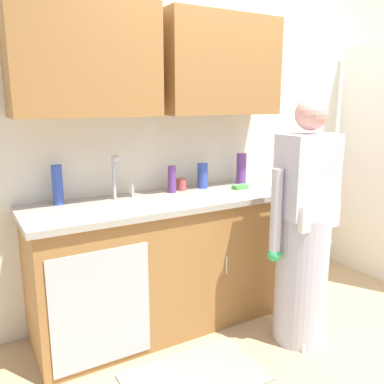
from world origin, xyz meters
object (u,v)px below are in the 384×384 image
Objects in this scene: bottle_cleaner_spray at (241,168)px; sponge at (240,187)px; bottle_soap at (58,185)px; sink at (128,205)px; bottle_water_short at (203,176)px; bottle_dish_liquid at (172,179)px; knife_on_counter at (281,189)px; person_at_sink at (303,243)px; cup_by_sink at (181,184)px.

bottle_cleaner_spray reaches higher than sponge.
bottle_cleaner_spray is 1.45m from bottle_soap.
sink is 2.59× the size of bottle_water_short.
sink reaches higher than bottle_dish_liquid.
sponge is (0.23, -0.17, -0.08)m from bottle_water_short.
bottle_dish_liquid reaches higher than sponge.
sink reaches higher than bottle_water_short.
bottle_water_short is at bearing 35.67° from knife_on_counter.
sink is 1.18m from person_at_sink.
sponge is (0.41, -0.18, -0.03)m from cup_by_sink.
bottle_water_short reaches higher than cup_by_sink.
person_at_sink is 0.69m from sponge.
bottle_soap reaches higher than bottle_dish_liquid.
sink is 5.70× the size of cup_by_sink.
bottle_water_short is at bearing 5.28° from bottle_dish_liquid.
bottle_cleaner_spray is at bearing -1.24° from bottle_soap.
person_at_sink is 1.02m from bottle_dish_liquid.
sink is 0.47m from bottle_soap.
sponge is at bearing 35.29° from knife_on_counter.
cup_by_sink is 0.37× the size of knife_on_counter.
bottle_soap is at bearing 178.76° from bottle_cleaner_spray.
bottle_soap is at bearing 148.15° from person_at_sink.
bottle_water_short is 0.61m from knife_on_counter.
knife_on_counter is at bearing -14.13° from bottle_soap.
person_at_sink is at bearing -54.75° from bottle_dish_liquid.
cup_by_sink is (-0.46, 0.82, 0.29)m from person_at_sink.
bottle_soap is at bearing 171.19° from sponge.
bottle_dish_liquid is at bearing -4.01° from bottle_soap.
bottle_dish_liquid is 0.12m from cup_by_sink.
person_at_sink reaches higher than bottle_soap.
bottle_soap reaches higher than cup_by_sink.
bottle_cleaner_spray is 0.25m from sponge.
sponge is at bearing -0.69° from sink.
bottle_soap is (-1.36, 0.84, 0.38)m from person_at_sink.
cup_by_sink reaches higher than knife_on_counter.
bottle_cleaner_spray is at bearing 83.49° from person_at_sink.
sink is at bearing -160.80° from cup_by_sink.
knife_on_counter is 2.18× the size of sponge.
bottle_soap is 1.34× the size of bottle_water_short.
bottle_dish_liquid is at bearing -159.36° from cup_by_sink.
bottle_cleaner_spray is 0.95× the size of bottle_soap.
bottle_cleaner_spray reaches higher than knife_on_counter.
bottle_cleaner_spray is at bearing -0.60° from knife_on_counter.
sink is at bearing 179.31° from sponge.
bottle_soap is 1.33m from sponge.
person_at_sink is 1.64m from bottle_soap.
bottle_cleaner_spray is (1.05, 0.16, 0.14)m from sink.
bottle_water_short is 1.76× the size of sponge.
cup_by_sink is 0.45m from sponge.
person_at_sink is 8.39× the size of bottle_water_short.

